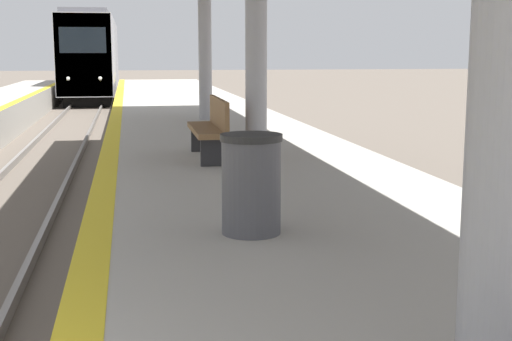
% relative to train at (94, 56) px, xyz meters
% --- Properties ---
extents(train, '(2.60, 21.10, 4.65)m').
position_rel_train_xyz_m(train, '(0.00, 0.00, 0.00)').
color(train, black).
rests_on(train, ground).
extents(trash_bin, '(0.56, 0.56, 0.90)m').
position_rel_train_xyz_m(trash_bin, '(3.04, -38.04, -0.88)').
color(trash_bin, '#4C4C51').
rests_on(trash_bin, platform_right).
extents(bench, '(0.44, 1.91, 0.92)m').
position_rel_train_xyz_m(bench, '(3.21, -33.42, -0.84)').
color(bench, brown).
rests_on(bench, platform_right).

